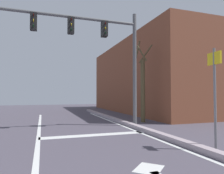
{
  "coord_description": "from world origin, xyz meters",
  "views": [
    {
      "loc": [
        -0.36,
        1.68,
        1.32
      ],
      "look_at": [
        1.38,
        6.87,
        1.52
      ],
      "focal_mm": 33.2,
      "sensor_mm": 36.0,
      "label": 1
    }
  ],
  "objects": [
    {
      "name": "lane_line_center",
      "position": [
        -0.46,
        6.0,
        0.0
      ],
      "size": [
        0.12,
        20.0,
        0.01
      ],
      "primitive_type": "cube",
      "color": "silver",
      "rests_on": "ground"
    },
    {
      "name": "lane_line_curbside",
      "position": [
        2.86,
        6.0,
        0.0
      ],
      "size": [
        0.12,
        20.0,
        0.01
      ],
      "primitive_type": "cube",
      "color": "silver",
      "rests_on": "ground"
    },
    {
      "name": "stop_bar",
      "position": [
        1.27,
        8.3,
        0.0
      ],
      "size": [
        3.48,
        0.4,
        0.01
      ],
      "primitive_type": "cube",
      "color": "silver",
      "rests_on": "ground"
    },
    {
      "name": "lane_arrow_head",
      "position": [
        1.45,
        5.01,
        0.0
      ],
      "size": [
        0.71,
        0.71,
        0.01
      ],
      "primitive_type": "cube",
      "rotation": [
        0.0,
        0.0,
        0.79
      ],
      "color": "silver",
      "rests_on": "ground"
    },
    {
      "name": "curb_strip",
      "position": [
        3.11,
        6.0,
        0.07
      ],
      "size": [
        0.24,
        24.0,
        0.14
      ],
      "primitive_type": "cube",
      "color": "#A2929A",
      "rests_on": "ground"
    },
    {
      "name": "traffic_signal_mast",
      "position": [
        1.68,
        9.8,
        3.51
      ],
      "size": [
        5.56,
        0.34,
        4.82
      ],
      "color": "#595A5B",
      "rests_on": "ground"
    },
    {
      "name": "street_sign_post",
      "position": [
        3.57,
        5.6,
        1.59
      ],
      "size": [
        0.08,
        0.44,
        2.44
      ],
      "color": "slate",
      "rests_on": "ground"
    },
    {
      "name": "roadside_tree",
      "position": [
        4.23,
        10.68,
        1.73
      ],
      "size": [
        0.94,
        0.92,
        4.06
      ],
      "color": "brown",
      "rests_on": "ground"
    },
    {
      "name": "building_block",
      "position": [
        11.99,
        16.14,
        2.61
      ],
      "size": [
        13.95,
        13.29,
        5.22
      ],
      "primitive_type": "cube",
      "color": "brown",
      "rests_on": "ground"
    }
  ]
}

